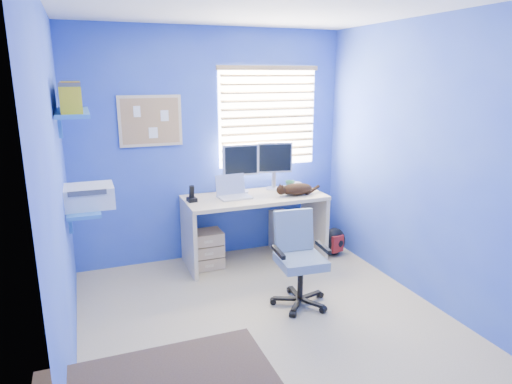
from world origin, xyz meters
name	(u,v)px	position (x,y,z in m)	size (l,w,h in m)	color
floor	(267,321)	(0.00, 0.00, 0.00)	(3.00, 3.20, 0.00)	#C5B38B
ceiling	(269,3)	(0.00, 0.00, 2.50)	(3.00, 3.20, 0.00)	white
wall_back	(212,146)	(0.00, 1.60, 1.25)	(3.00, 0.01, 2.50)	#4468CC
wall_front	(401,247)	(0.00, -1.60, 1.25)	(3.00, 0.01, 2.50)	#4468CC
wall_left	(58,193)	(-1.50, 0.00, 1.25)	(0.01, 3.20, 2.50)	#4468CC
wall_right	(424,163)	(1.50, 0.00, 1.25)	(0.01, 3.20, 2.50)	#4468CC
desk	(255,228)	(0.37, 1.26, 0.37)	(1.51, 0.65, 0.74)	tan
laptop	(234,188)	(0.14, 1.26, 0.85)	(0.33, 0.26, 0.22)	silver
monitor_left	(240,169)	(0.27, 1.44, 1.01)	(0.40, 0.12, 0.54)	silver
monitor_right	(274,166)	(0.67, 1.45, 1.01)	(0.40, 0.12, 0.54)	silver
phone	(192,194)	(-0.32, 1.28, 0.82)	(0.09, 0.11, 0.17)	black
mug	(290,185)	(0.84, 1.38, 0.79)	(0.10, 0.09, 0.10)	#2D6E4A
cd_spindle	(296,185)	(0.92, 1.40, 0.78)	(0.13, 0.13, 0.07)	silver
cat	(297,189)	(0.81, 1.13, 0.80)	(0.36, 0.19, 0.13)	black
tower_pc	(283,233)	(0.77, 1.38, 0.23)	(0.19, 0.44, 0.45)	beige
drawer_boxes	(206,249)	(-0.19, 1.26, 0.20)	(0.35, 0.28, 0.41)	tan
yellow_book	(279,249)	(0.63, 1.18, 0.12)	(0.03, 0.17, 0.24)	yellow
backpack	(334,241)	(1.26, 1.07, 0.16)	(0.27, 0.21, 0.32)	black
office_chair	(299,270)	(0.39, 0.20, 0.31)	(0.52, 0.52, 0.83)	black
window_blinds	(268,117)	(0.65, 1.57, 1.55)	(1.15, 0.05, 1.10)	white
corkboard	(150,121)	(-0.65, 1.58, 1.55)	(0.64, 0.02, 0.52)	tan
wall_shelves	(79,148)	(-1.35, 0.75, 1.43)	(0.42, 0.90, 1.05)	#3577C3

